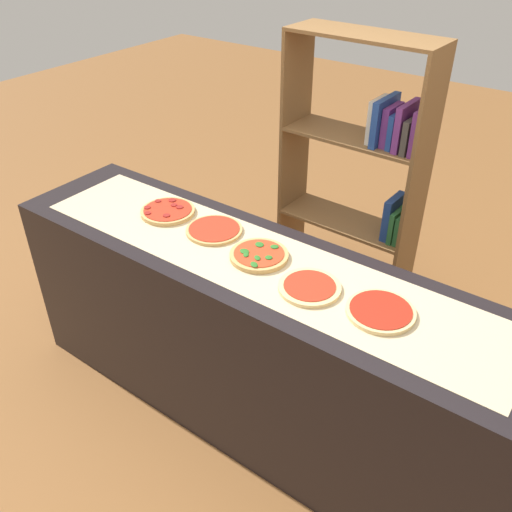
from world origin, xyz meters
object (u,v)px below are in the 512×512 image
pizza_spinach_2 (259,255)px  pizza_plain_1 (214,230)px  pizza_plain_4 (381,311)px  bookshelf (365,196)px  pizza_pepperoni_0 (168,211)px  pizza_plain_3 (310,287)px

pizza_spinach_2 → pizza_plain_1: bearing=170.0°
pizza_plain_1 → pizza_plain_4: size_ratio=1.00×
pizza_spinach_2 → bookshelf: 1.07m
pizza_pepperoni_0 → pizza_plain_4: pizza_pepperoni_0 is taller
bookshelf → pizza_plain_4: bearing=-61.6°
pizza_pepperoni_0 → pizza_plain_1: (0.28, 0.00, -0.00)m
pizza_plain_3 → pizza_pepperoni_0: bearing=172.7°
pizza_plain_4 → bookshelf: bearing=118.4°
pizza_pepperoni_0 → pizza_plain_3: pizza_pepperoni_0 is taller
pizza_plain_1 → pizza_pepperoni_0: bearing=-179.8°
pizza_pepperoni_0 → pizza_spinach_2: 0.56m
pizza_spinach_2 → pizza_plain_3: bearing=-12.1°
pizza_plain_4 → pizza_plain_1: bearing=174.5°
pizza_pepperoni_0 → pizza_plain_4: bearing=-4.1°
pizza_spinach_2 → bookshelf: bookshelf is taller
pizza_spinach_2 → pizza_plain_3: 0.28m
pizza_plain_3 → pizza_plain_4: 0.28m
pizza_plain_4 → bookshelf: (-0.58, 1.08, -0.18)m
pizza_pepperoni_0 → pizza_plain_1: 0.28m
pizza_spinach_2 → pizza_plain_4: pizza_spinach_2 is taller
pizza_plain_1 → pizza_spinach_2: pizza_spinach_2 is taller
pizza_plain_3 → pizza_plain_4: size_ratio=0.96×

